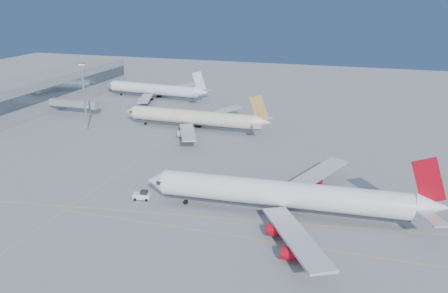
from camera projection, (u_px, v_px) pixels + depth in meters
ground at (233, 208)px, 126.79m from camera, size 500.00×500.00×0.00m
terminal at (51, 90)px, 234.78m from camera, size 18.40×110.00×15.00m
jet_bridge at (76, 103)px, 217.41m from camera, size 23.60×3.60×6.90m
taxiway_lines at (188, 192)px, 136.79m from camera, size 118.86×140.00×0.02m
airliner_virgin at (289, 195)px, 121.03m from camera, size 73.66×66.13×18.17m
airliner_etihad at (195, 118)px, 194.99m from camera, size 61.48×56.87×16.06m
airliner_third at (156, 89)px, 249.10m from camera, size 58.57×53.74×15.71m
pushback_tug at (142, 195)px, 131.78m from camera, size 4.77×3.38×2.50m
light_mast at (84, 91)px, 191.37m from camera, size 2.28×2.28×26.39m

